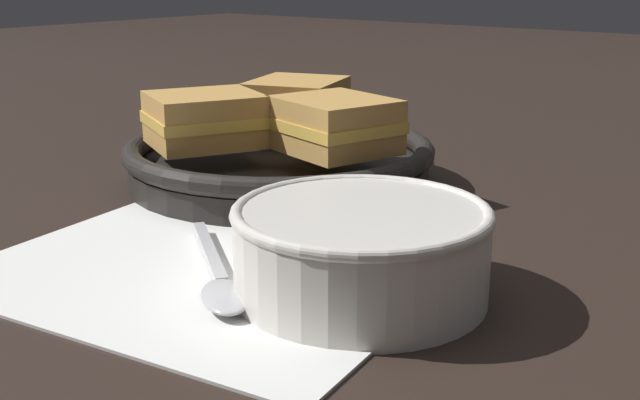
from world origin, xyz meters
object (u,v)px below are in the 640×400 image
Objects in this scene: skillet at (279,161)px; sandwich_near_left at (205,119)px; soup_bowl at (361,246)px; sandwich_far_left at (297,103)px; sandwich_near_right at (335,125)px; spoon at (219,282)px.

sandwich_near_left is at bearing -122.47° from skillet.
soup_bowl is 0.28m from sandwich_near_left.
sandwich_near_left is at bearing 155.69° from soup_bowl.
sandwich_near_right is at bearing -34.27° from sandwich_far_left.
sandwich_far_left is at bearing 157.59° from spoon.
soup_bowl is at bearing 72.53° from spoon.
sandwich_far_left reaches higher than soup_bowl.
sandwich_far_left is at bearing 114.97° from skillet.
spoon is 1.18× the size of sandwich_near_left.
sandwich_near_right is at bearing -5.32° from skillet.
sandwich_near_left is (-0.04, -0.06, 0.04)m from skillet.
sandwich_near_right is 0.12m from sandwich_far_left.
skillet is 2.82× the size of sandwich_near_left.
sandwich_near_left is 1.07× the size of sandwich_near_right.
spoon is at bearing -71.39° from sandwich_near_right.
sandwich_near_right and sandwich_far_left have the same top height.
skillet is (-0.14, 0.22, 0.01)m from spoon.
soup_bowl is 1.28× the size of sandwich_near_left.
sandwich_near_left and sandwich_near_right have the same top height.
sandwich_far_left is (-0.10, 0.07, 0.00)m from sandwich_near_right.
spoon is 1.24× the size of sandwich_far_left.
sandwich_far_left reaches higher than spoon.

